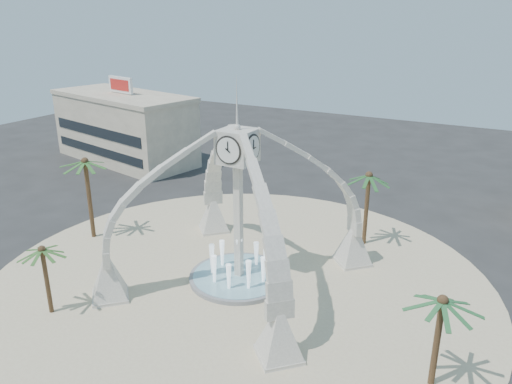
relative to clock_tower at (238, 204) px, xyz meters
The scene contains 9 objects.
ground 6.49m from the clock_tower, 90.00° to the left, with size 140.00×140.00×0.00m, color #282828.
plaza 6.46m from the clock_tower, 90.00° to the left, with size 40.00×40.00×0.06m, color beige.
clock_tower is the anchor object (origin of this frame).
fountain 6.20m from the clock_tower, 90.00° to the left, with size 8.00×8.00×3.62m.
building_nw 38.87m from the clock_tower, 145.49° to the left, with size 23.75×13.73×11.90m.
palm_east 16.65m from the clock_tower, 17.55° to the right, with size 4.41×4.41×6.33m.
palm_west 16.35m from the clock_tower, behind, with size 5.66×5.66×8.36m.
palm_north 13.15m from the clock_tower, 58.89° to the left, with size 5.09×5.09×7.48m.
palm_south 14.19m from the clock_tower, 131.72° to the right, with size 4.39×4.39×5.64m.
Camera 1 is at (18.24, -30.35, 20.27)m, focal length 35.00 mm.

